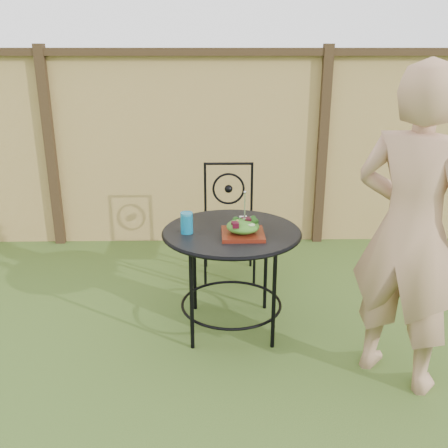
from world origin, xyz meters
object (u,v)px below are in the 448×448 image
Objects in this scene: diner at (411,233)px; salad_plate at (243,234)px; patio_chair at (229,218)px; patio_table at (232,250)px.

salad_plate is at bearing 15.59° from diner.
diner is (0.94, -1.46, 0.41)m from patio_chair.
patio_table is 0.51× the size of diner.
salad_plate is at bearing -57.42° from patio_table.
diner reaches higher than patio_table.
diner is 1.01m from salad_plate.
diner is at bearing -27.41° from salad_plate.
patio_table is 3.42× the size of salad_plate.
patio_chair is at bearing -14.03° from diner.
patio_chair is 1.03m from salad_plate.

